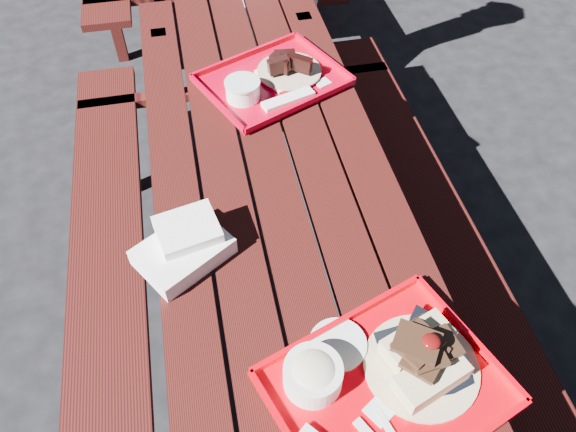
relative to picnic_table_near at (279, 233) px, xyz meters
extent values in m
plane|color=black|center=(0.00, 0.00, -0.56)|extent=(60.00, 60.00, 0.00)
cube|color=#3C120B|center=(-0.30, 0.00, 0.17)|extent=(0.14, 2.40, 0.04)
cube|color=#3C120B|center=(-0.15, 0.00, 0.17)|extent=(0.14, 2.40, 0.04)
cube|color=#3C120B|center=(0.00, 0.00, 0.17)|extent=(0.14, 2.40, 0.04)
cube|color=#3C120B|center=(0.15, 0.00, 0.17)|extent=(0.14, 2.40, 0.04)
cube|color=#3C120B|center=(0.30, 0.00, 0.17)|extent=(0.14, 2.40, 0.04)
cube|color=#3C120B|center=(-0.58, 0.00, -0.13)|extent=(0.25, 2.40, 0.04)
cube|color=#3C120B|center=(-0.58, 0.84, -0.35)|extent=(0.06, 0.06, 0.42)
cube|color=#3C120B|center=(0.58, 0.00, -0.13)|extent=(0.25, 2.40, 0.04)
cube|color=#3C120B|center=(0.58, 0.84, -0.35)|extent=(0.06, 0.06, 0.42)
cube|color=#3C120B|center=(-0.30, 0.96, -0.19)|extent=(0.06, 0.06, 0.75)
cube|color=#3C120B|center=(0.30, 0.96, -0.19)|extent=(0.06, 0.06, 0.75)
cube|color=#3C120B|center=(0.00, 0.96, -0.13)|extent=(1.40, 0.06, 0.04)
cube|color=#3C120B|center=(-0.58, 1.96, -0.35)|extent=(0.06, 0.06, 0.42)
cube|color=#3C120B|center=(0.58, 1.96, -0.35)|extent=(0.06, 0.06, 0.42)
cube|color=#3C120B|center=(-0.30, 1.84, -0.19)|extent=(0.06, 0.06, 0.75)
cube|color=red|center=(0.12, -0.65, 0.20)|extent=(0.60, 0.53, 0.01)
cube|color=red|center=(0.06, -0.47, 0.21)|extent=(0.47, 0.18, 0.02)
cube|color=red|center=(0.36, -0.57, 0.21)|extent=(0.14, 0.37, 0.02)
cylinder|color=#CBAE87|center=(0.22, -0.62, 0.21)|extent=(0.27, 0.27, 0.01)
cube|color=beige|center=(0.22, -0.66, 0.24)|extent=(0.19, 0.13, 0.05)
cube|color=beige|center=(0.22, -0.57, 0.24)|extent=(0.19, 0.13, 0.05)
ellipsoid|color=#4D0908|center=(0.22, -0.62, 0.34)|extent=(0.04, 0.04, 0.02)
cylinder|color=white|center=(-0.04, -0.60, 0.24)|extent=(0.14, 0.14, 0.07)
ellipsoid|color=beige|center=(-0.04, -0.60, 0.26)|extent=(0.12, 0.12, 0.05)
cylinder|color=white|center=(0.04, -0.53, 0.21)|extent=(0.14, 0.14, 0.01)
cube|color=silver|center=(0.09, -0.70, 0.21)|extent=(0.08, 0.08, 0.00)
cube|color=#C5001D|center=(0.09, 0.53, 0.20)|extent=(0.57, 0.52, 0.01)
cube|color=#C5001D|center=(0.01, 0.70, 0.21)|extent=(0.43, 0.20, 0.02)
cube|color=#C5001D|center=(0.16, 0.37, 0.21)|extent=(0.43, 0.20, 0.02)
cube|color=#C5001D|center=(0.30, 0.63, 0.21)|extent=(0.16, 0.34, 0.02)
cube|color=#C5001D|center=(-0.13, 0.44, 0.21)|extent=(0.16, 0.34, 0.02)
cube|color=white|center=(0.13, 0.56, 0.21)|extent=(0.21, 0.21, 0.01)
cylinder|color=tan|center=(0.15, 0.56, 0.21)|extent=(0.23, 0.23, 0.01)
cylinder|color=white|center=(-0.03, 0.46, 0.23)|extent=(0.12, 0.12, 0.06)
cylinder|color=silver|center=(-0.03, 0.46, 0.27)|extent=(0.12, 0.12, 0.01)
cube|color=white|center=(0.12, 0.41, 0.21)|extent=(0.20, 0.10, 0.02)
cube|color=white|center=(0.26, 0.48, 0.20)|extent=(0.07, 0.06, 0.00)
cube|color=white|center=(-0.29, -0.18, 0.22)|extent=(0.29, 0.27, 0.05)
cube|color=white|center=(-0.27, -0.15, 0.26)|extent=(0.18, 0.16, 0.04)
camera|label=1|loc=(-0.20, -1.12, 1.43)|focal=35.00mm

